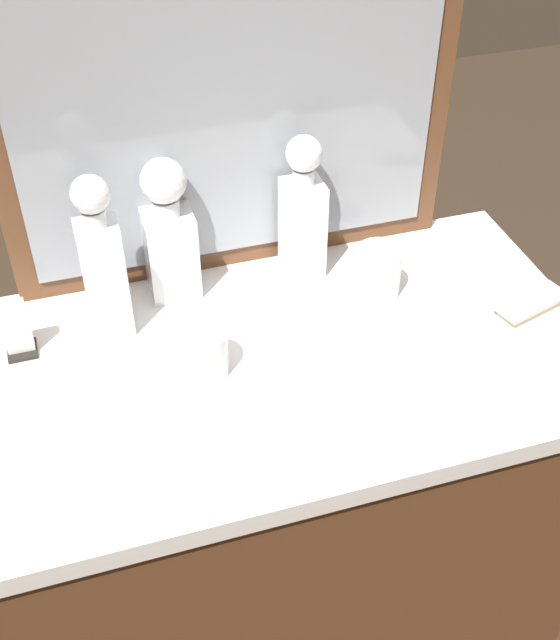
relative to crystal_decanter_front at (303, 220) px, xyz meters
name	(u,v)px	position (x,y,z in m)	size (l,w,h in m)	color
ground_plane	(280,624)	(-0.11, -0.22, -1.01)	(6.00, 6.00, 0.00)	#2D2319
dresser	(280,513)	(-0.11, -0.22, -0.56)	(1.11, 0.62, 0.89)	brown
dresser_mirror	(229,80)	(-0.11, 0.07, 0.26)	(0.83, 0.03, 0.75)	brown
crystal_decanter_front	(303,220)	(0.00, 0.00, 0.00)	(0.07, 0.07, 0.29)	white
crystal_decanter_far_left	(170,241)	(-0.25, 0.01, 0.00)	(0.09, 0.09, 0.27)	white
crystal_decanter_right	(104,271)	(-0.38, -0.06, 0.01)	(0.07, 0.07, 0.31)	white
crystal_tumbler_right	(378,274)	(0.11, -0.11, -0.07)	(0.08, 0.08, 0.10)	white
crystal_tumbler_far_right	(205,356)	(-0.24, -0.23, -0.08)	(0.08, 0.08, 0.09)	white
silver_brush_left	(532,305)	(0.36, -0.24, -0.10)	(0.15, 0.09, 0.02)	#B7A88C
napkin_holder	(17,332)	(-0.54, -0.08, -0.07)	(0.05, 0.05, 0.11)	black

